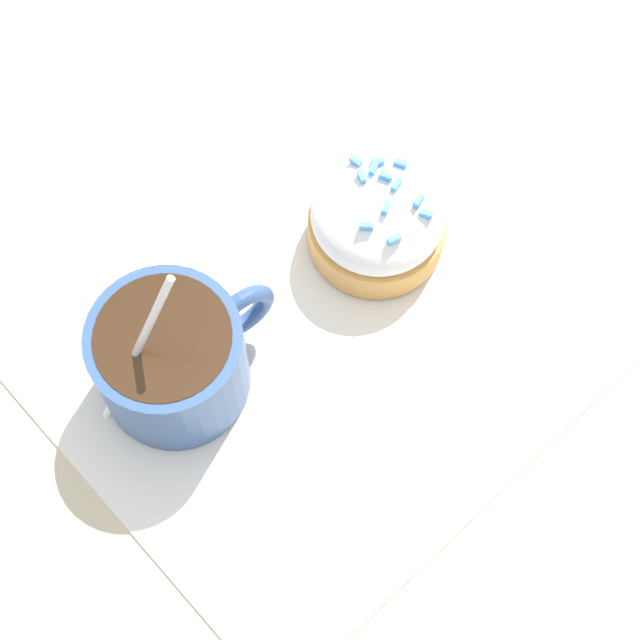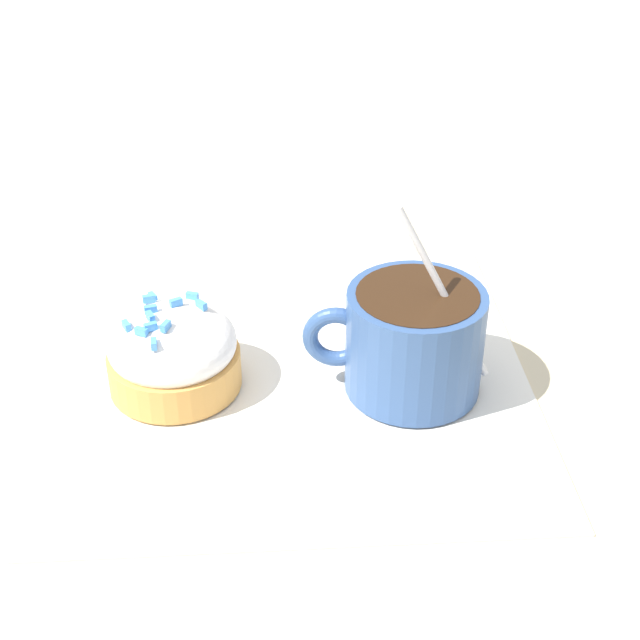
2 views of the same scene
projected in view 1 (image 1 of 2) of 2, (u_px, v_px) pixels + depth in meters
ground_plane at (295, 328)px, 0.58m from camera, size 3.00×3.00×0.00m
paper_napkin at (295, 327)px, 0.58m from camera, size 0.30×0.30×0.00m
coffee_cup at (172, 356)px, 0.54m from camera, size 0.11×0.08×0.11m
frosted_pastry at (377, 220)px, 0.58m from camera, size 0.08×0.08×0.05m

